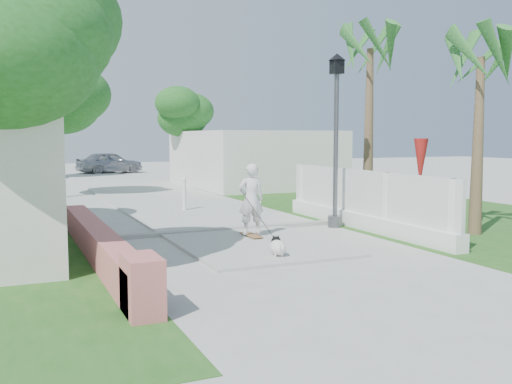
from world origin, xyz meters
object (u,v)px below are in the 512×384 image
bollard (184,193)px  patio_umbrella (421,163)px  street_lamp (336,133)px  skateboarder (253,205)px  parked_car (110,163)px  dog (277,247)px

bollard → patio_umbrella: 7.25m
street_lamp → skateboarder: 3.36m
patio_umbrella → parked_car: 25.58m
street_lamp → bollard: bearing=121.0°
patio_umbrella → parked_car: (-3.60, 25.31, -0.99)m
street_lamp → dog: street_lamp is taller
street_lamp → patio_umbrella: 2.27m
parked_car → bollard: bearing=162.8°
parked_car → street_lamp: bearing=169.7°
street_lamp → parked_car: 24.43m
bollard → patio_umbrella: bearing=-50.1°
skateboarder → parked_car: skateboarder is taller
bollard → dog: 7.33m
bollard → parked_car: bearing=87.1°
street_lamp → skateboarder: bearing=-159.5°
skateboarder → bollard: bearing=-82.2°
parked_car → patio_umbrella: bearing=173.8°
street_lamp → dog: (-3.03, -2.82, -2.19)m
patio_umbrella → bollard: bearing=129.9°
patio_umbrella → skateboarder: size_ratio=0.96×
bollard → parked_car: 19.84m
dog → parked_car: (1.33, 27.13, 0.47)m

